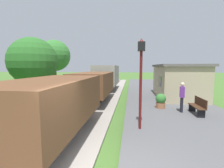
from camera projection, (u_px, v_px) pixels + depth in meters
name	position (u px, v px, depth m)	size (l,w,h in m)	color
freight_train	(95.00, 83.00, 12.92)	(2.50, 19.40, 2.72)	brown
station_hut	(177.00, 81.00, 13.40)	(3.50, 5.80, 2.78)	tan
bench_near_hut	(198.00, 106.00, 8.57)	(0.42, 1.50, 0.91)	#422819
person_waiting	(182.00, 96.00, 8.98)	(0.31, 0.42, 1.71)	black
potted_planter	(161.00, 101.00, 9.90)	(0.64, 0.64, 0.92)	#9E6642
lamp_post_near	(141.00, 67.00, 6.35)	(0.28, 0.28, 3.70)	#591414
tree_trackside_far	(33.00, 62.00, 12.52)	(3.78, 3.78, 5.13)	#4C3823
tree_field_left	(55.00, 56.00, 18.91)	(3.70, 3.70, 6.02)	#4C3823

